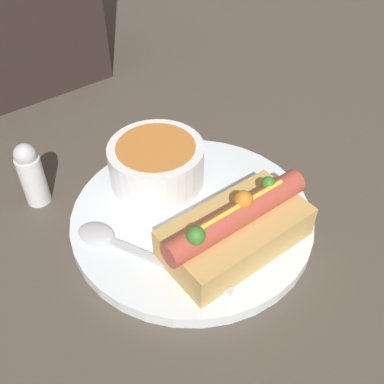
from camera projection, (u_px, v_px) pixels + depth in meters
The scene contains 6 objects.
ground_plane at pixel (192, 221), 0.48m from camera, with size 4.00×4.00×0.00m, color #4C4238.
dinner_plate at pixel (192, 217), 0.48m from camera, with size 0.26×0.26×0.01m.
hot_dog at pixel (236, 229), 0.43m from camera, with size 0.16×0.07×0.06m.
soup_bowl at pixel (160, 161), 0.49m from camera, with size 0.10×0.10×0.05m.
spoon at pixel (116, 242), 0.44m from camera, with size 0.09×0.16×0.01m.
salt_shaker at pixel (31, 174), 0.48m from camera, with size 0.03×0.03×0.08m.
Camera 1 is at (-0.20, -0.26, 0.36)m, focal length 42.00 mm.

